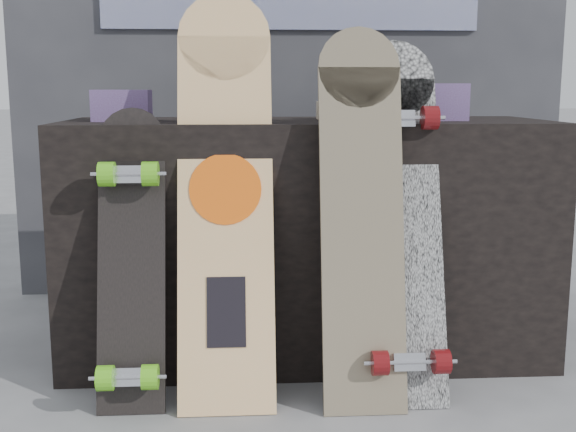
{
  "coord_description": "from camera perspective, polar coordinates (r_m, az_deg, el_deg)",
  "views": [
    {
      "loc": [
        -0.22,
        -1.91,
        0.91
      ],
      "look_at": [
        -0.08,
        0.2,
        0.53
      ],
      "focal_mm": 45.0,
      "sensor_mm": 36.0,
      "label": 1
    }
  ],
  "objects": [
    {
      "name": "merch_box_small",
      "position": [
        2.47,
        12.12,
        8.8
      ],
      "size": [
        0.14,
        0.14,
        0.12
      ],
      "primitive_type": "cube",
      "color": "#583369",
      "rests_on": "vendor_table"
    },
    {
      "name": "merch_box_purple",
      "position": [
        2.41,
        -12.98,
        8.51
      ],
      "size": [
        0.18,
        0.12,
        0.1
      ],
      "primitive_type": "cube",
      "color": "#583369",
      "rests_on": "vendor_table"
    },
    {
      "name": "ground",
      "position": [
        2.13,
        2.67,
        -15.12
      ],
      "size": [
        60.0,
        60.0,
        0.0
      ],
      "primitive_type": "plane",
      "color": "slate",
      "rests_on": "ground"
    },
    {
      "name": "booth",
      "position": [
        3.27,
        0.15,
        13.52
      ],
      "size": [
        2.4,
        0.22,
        2.2
      ],
      "color": "#343439",
      "rests_on": "ground"
    },
    {
      "name": "merch_box_flat",
      "position": [
        2.49,
        4.91,
        8.31
      ],
      "size": [
        0.22,
        0.1,
        0.06
      ],
      "primitive_type": "cube",
      "color": "#D1B78C",
      "rests_on": "vendor_table"
    },
    {
      "name": "longboard_geisha",
      "position": [
        2.12,
        -4.98,
        2.58
      ],
      "size": [
        0.28,
        0.39,
        1.19
      ],
      "rotation": [
        -0.31,
        0.0,
        0.0
      ],
      "color": "beige",
      "rests_on": "ground"
    },
    {
      "name": "skateboard_dark",
      "position": [
        2.11,
        -12.32,
        -3.09
      ],
      "size": [
        0.19,
        0.31,
        0.85
      ],
      "rotation": [
        -0.27,
        0.0,
        0.0
      ],
      "color": "black",
      "rests_on": "ground"
    },
    {
      "name": "vendor_table",
      "position": [
        2.47,
        1.46,
        -1.71
      ],
      "size": [
        1.6,
        0.6,
        0.8
      ],
      "primitive_type": "cube",
      "color": "black",
      "rests_on": "ground"
    },
    {
      "name": "longboard_cascadia",
      "position": [
        2.15,
        8.88,
        0.26
      ],
      "size": [
        0.24,
        0.39,
        1.05
      ],
      "rotation": [
        -0.31,
        0.0,
        0.0
      ],
      "color": "silver",
      "rests_on": "ground"
    },
    {
      "name": "longboard_celtic",
      "position": [
        2.07,
        5.84,
        0.81
      ],
      "size": [
        0.24,
        0.26,
        1.08
      ],
      "rotation": [
        -0.22,
        0.0,
        0.0
      ],
      "color": "tan",
      "rests_on": "ground"
    }
  ]
}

